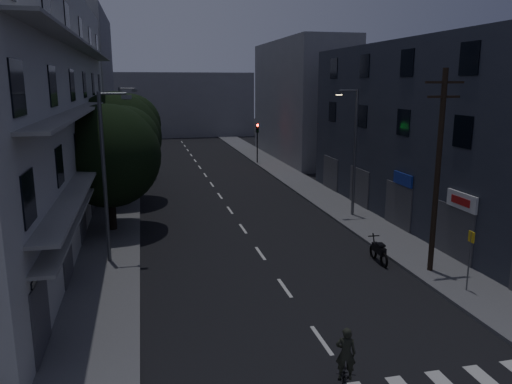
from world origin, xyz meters
name	(u,v)px	position (x,y,z in m)	size (l,w,h in m)	color
ground	(219,194)	(0.00, 25.00, 0.00)	(160.00, 160.00, 0.00)	black
sidewalk_left	(119,198)	(-7.50, 25.00, 0.07)	(3.00, 90.00, 0.15)	#565659
sidewalk_right	(310,189)	(7.50, 25.00, 0.07)	(3.00, 90.00, 0.15)	#565659
lane_markings	(208,179)	(0.00, 31.25, 0.01)	(0.15, 60.50, 0.01)	beige
building_left	(25,111)	(-11.98, 18.00, 6.99)	(7.00, 36.00, 14.00)	#B2B2AD
building_right	(444,135)	(11.99, 14.00, 5.50)	(6.19, 28.00, 11.00)	#292D38
building_far_left	(82,87)	(-12.00, 48.00, 8.00)	(6.00, 20.00, 16.00)	slate
building_far_right	(301,101)	(12.00, 42.00, 6.50)	(6.00, 20.00, 13.00)	slate
building_far_end	(176,105)	(0.00, 70.00, 5.00)	(24.00, 8.00, 10.00)	slate
tree_near	(110,152)	(-7.45, 16.70, 4.69)	(5.88, 5.88, 7.26)	black
tree_mid	(117,133)	(-7.32, 23.96, 5.02)	(6.33, 6.33, 7.79)	black
tree_far	(117,124)	(-7.72, 33.34, 4.90)	(6.13, 6.13, 7.58)	black
traffic_signal_far_right	(257,135)	(6.26, 38.79, 3.10)	(0.28, 0.37, 4.10)	black
traffic_signal_far_left	(135,136)	(-6.35, 40.92, 3.10)	(0.28, 0.37, 4.10)	black
street_lamp_left_near	(106,169)	(-7.30, 11.23, 4.60)	(1.51, 0.25, 8.00)	#585B5F
street_lamp_right	(353,146)	(7.34, 16.58, 4.60)	(1.51, 0.25, 8.00)	#585A60
street_lamp_left_far	(123,131)	(-7.12, 30.15, 4.60)	(1.51, 0.25, 8.00)	#5A5A61
utility_pole	(438,168)	(6.97, 6.69, 4.87)	(1.80, 0.24, 9.00)	black
bus_stop_sign	(470,250)	(7.17, 4.29, 1.89)	(0.06, 0.35, 2.52)	#595B60
motorcycle	(379,252)	(5.30, 8.50, 0.51)	(0.59, 2.03, 1.30)	black
cyclist	(345,370)	(-0.36, -0.84, 0.66)	(1.06, 1.63, 1.96)	black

